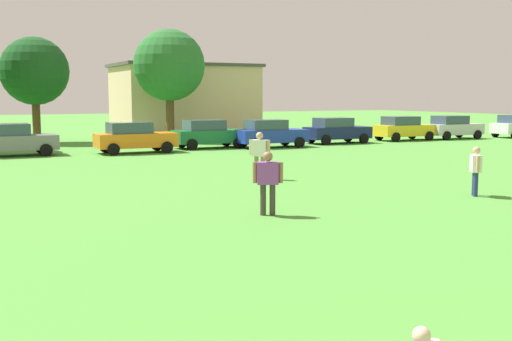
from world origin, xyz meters
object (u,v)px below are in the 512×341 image
at_px(parked_car_gray_1, 12,140).
at_px(bystander_midfield, 476,167).
at_px(bystander_near_trees, 260,151).
at_px(parked_car_blue_4, 270,133).
at_px(adult_bystander, 268,178).
at_px(tree_right, 34,71).
at_px(parked_car_yellow_6, 403,128).
at_px(parked_car_silver_7, 452,127).
at_px(parked_car_orange_2, 134,137).
at_px(parked_car_navy_5, 336,130).
at_px(tree_far_right, 169,66).
at_px(parked_car_green_3, 208,134).

bearing_deg(parked_car_gray_1, bystander_midfield, -60.16).
height_order(bystander_near_trees, parked_car_blue_4, bystander_near_trees).
height_order(adult_bystander, tree_right, tree_right).
xyz_separation_m(bystander_near_trees, bystander_midfield, (4.19, -6.61, -0.13)).
bearing_deg(bystander_near_trees, tree_right, -29.33).
bearing_deg(parked_car_gray_1, parked_car_yellow_6, 0.23).
bearing_deg(parked_car_silver_7, bystander_midfield, -132.23).
relative_size(adult_bystander, parked_car_yellow_6, 0.39).
distance_m(parked_car_orange_2, parked_car_navy_5, 13.76).
height_order(parked_car_yellow_6, tree_right, tree_right).
xyz_separation_m(parked_car_silver_7, tree_far_right, (-18.84, 7.33, 4.30)).
xyz_separation_m(bystander_midfield, parked_car_blue_4, (2.83, 19.17, -0.06)).
bearing_deg(parked_car_silver_7, tree_right, 161.00).
bearing_deg(tree_far_right, bystander_near_trees, -99.64).
bearing_deg(tree_right, bystander_midfield, -72.62).
height_order(parked_car_orange_2, parked_car_navy_5, same).
height_order(parked_car_yellow_6, tree_far_right, tree_far_right).
bearing_deg(parked_car_navy_5, parked_car_orange_2, -176.19).
distance_m(bystander_midfield, parked_car_orange_2, 19.98).
relative_size(parked_car_green_3, parked_car_blue_4, 1.00).
height_order(parked_car_green_3, tree_right, tree_right).
xyz_separation_m(adult_bystander, bystander_midfield, (7.25, -0.06, -0.08)).
xyz_separation_m(bystander_midfield, parked_car_orange_2, (-5.48, 19.22, -0.06)).
xyz_separation_m(parked_car_gray_1, tree_right, (2.41, 9.17, 3.83)).
xyz_separation_m(tree_right, tree_far_right, (8.54, -2.09, 0.47)).
height_order(parked_car_green_3, parked_car_silver_7, same).
distance_m(parked_car_blue_4, parked_car_silver_7, 15.36).
bearing_deg(parked_car_orange_2, parked_car_navy_5, 3.81).
xyz_separation_m(bystander_near_trees, tree_right, (-5.02, 22.83, 3.64)).
relative_size(bystander_near_trees, parked_car_blue_4, 0.41).
distance_m(parked_car_orange_2, tree_right, 11.54).
height_order(adult_bystander, bystander_midfield, adult_bystander).
height_order(parked_car_green_3, tree_far_right, tree_far_right).
bearing_deg(parked_car_blue_4, parked_car_orange_2, 179.69).
relative_size(parked_car_navy_5, parked_car_yellow_6, 1.00).
relative_size(tree_right, tree_far_right, 0.91).
xyz_separation_m(parked_car_orange_2, tree_right, (-3.73, 10.22, 3.83)).
xyz_separation_m(parked_car_silver_7, tree_right, (-27.38, 9.43, 3.83)).
bearing_deg(parked_car_orange_2, tree_far_right, 59.39).
relative_size(bystander_near_trees, parked_car_green_3, 0.41).
distance_m(parked_car_navy_5, parked_car_yellow_6, 5.74).
distance_m(parked_car_gray_1, parked_car_blue_4, 14.50).
distance_m(parked_car_orange_2, parked_car_blue_4, 8.31).
height_order(parked_car_blue_4, parked_car_navy_5, same).
distance_m(parked_car_orange_2, tree_far_right, 10.38).
distance_m(bystander_near_trees, parked_car_navy_5, 18.38).
relative_size(parked_car_gray_1, tree_far_right, 0.56).
relative_size(bystander_near_trees, parked_car_silver_7, 0.41).
xyz_separation_m(parked_car_gray_1, parked_car_green_3, (10.97, 0.14, 0.00)).
bearing_deg(parked_car_gray_1, parked_car_orange_2, -9.73).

